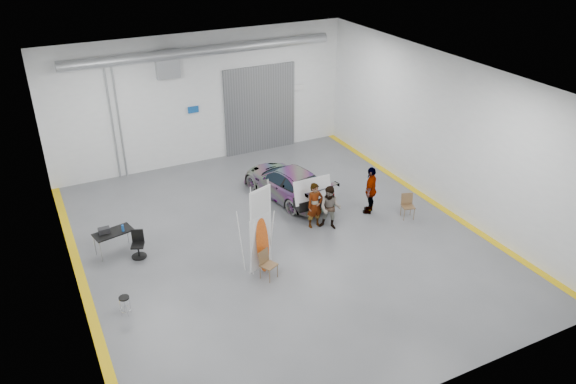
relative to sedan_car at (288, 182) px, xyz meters
name	(u,v)px	position (x,y,z in m)	size (l,w,h in m)	color
ground	(280,240)	(-1.76, -2.91, -0.67)	(16.00, 16.00, 0.00)	#57585D
room_shell	(259,114)	(-1.52, -0.69, 3.41)	(14.02, 16.18, 6.01)	silver
sedan_car	(288,182)	(0.00, 0.00, 0.00)	(1.88, 4.61, 1.34)	white
person_a	(315,205)	(-0.16, -2.61, 0.23)	(0.65, 0.43, 1.79)	#865B49
person_b	(330,208)	(0.28, -2.98, 0.20)	(0.84, 0.65, 1.73)	teal
person_c	(371,190)	(2.32, -2.61, 0.30)	(1.13, 0.46, 1.94)	#9C5D34
surfboard_display	(259,237)	(-3.19, -4.34, 0.65)	(0.88, 0.47, 3.25)	white
folding_chair_near	(269,270)	(-3.09, -4.81, -0.36)	(0.61, 0.66, 0.98)	brown
folding_chair_far	(407,211)	(3.37, -3.65, -0.37)	(0.57, 0.60, 0.96)	brown
shop_stool	(125,306)	(-7.67, -4.59, -0.35)	(0.33, 0.33, 0.65)	black
work_table	(111,232)	(-7.33, -1.03, 0.16)	(1.43, 0.92, 1.07)	#919499
office_chair	(137,246)	(-6.61, -1.65, -0.24)	(0.55, 0.58, 0.98)	black
trunk_lid	(312,187)	(0.00, -2.06, 0.69)	(1.56, 0.95, 0.04)	silver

